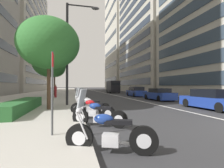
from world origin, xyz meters
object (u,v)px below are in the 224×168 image
Objects in this scene: delivery_van_ahead at (113,87)px; street_tree_by_lamp_post at (50,63)px; motorcycle_far_end_row at (109,134)px; street_tree_near_plaza_corner at (55,68)px; car_lead_in_lane at (136,92)px; motorcycle_by_sign_pole at (98,116)px; motorcycle_mid_row at (90,107)px; pedestrian_on_plaza at (55,91)px; parking_sign_by_curb at (52,85)px; street_lamp_with_banners at (72,43)px; motorcycle_second_in_row at (93,110)px; street_tree_far_plaza at (49,44)px; car_following_behind at (159,95)px; car_far_down_avenue at (211,100)px.

delivery_van_ahead is 0.96× the size of street_tree_by_lamp_post.
street_tree_near_plaza_corner is at bearing -60.24° from motorcycle_far_end_row.
car_lead_in_lane is 13.52m from delivery_van_ahead.
motorcycle_far_end_row reaches higher than motorcycle_by_sign_pole.
street_tree_by_lamp_post reaches higher than motorcycle_mid_row.
motorcycle_by_sign_pole is at bearing -92.10° from pedestrian_on_plaza.
motorcycle_by_sign_pole is at bearing 111.40° from motorcycle_mid_row.
parking_sign_by_curb is at bearing -21.07° from motorcycle_far_end_row.
motorcycle_by_sign_pole is at bearing -170.92° from street_lamp_with_banners.
street_tree_near_plaza_corner reaches higher than delivery_van_ahead.
car_lead_in_lane is at bearing -86.20° from motorcycle_by_sign_pole.
motorcycle_by_sign_pole is at bearing -49.37° from parking_sign_by_curb.
motorcycle_far_end_row is at bearing 120.52° from motorcycle_second_in_row.
motorcycle_mid_row is 4.42m from parking_sign_by_curb.
pedestrian_on_plaza is at bearing 5.50° from parking_sign_by_curb.
motorcycle_by_sign_pole is 0.83× the size of parking_sign_by_curb.
street_lamp_with_banners is 1.37× the size of street_tree_far_plaza.
pedestrian_on_plaza is at bearing -49.57° from motorcycle_by_sign_pole.
street_tree_by_lamp_post is (13.22, 3.66, 3.84)m from motorcycle_second_in_row.
delivery_van_ahead is (33.76, -8.00, 1.01)m from motorcycle_far_end_row.
motorcycle_far_end_row is 0.37× the size of delivery_van_ahead.
street_tree_far_plaza is at bearing 140.91° from car_lead_in_lane.
car_following_behind is 16.92m from street_tree_near_plaza_corner.
car_lead_in_lane reaches higher than motorcycle_by_sign_pole.
car_lead_in_lane is 13.37m from street_tree_near_plaza_corner.
street_tree_by_lamp_post reaches higher than motorcycle_second_in_row.
car_far_down_avenue is (3.16, -8.14, 0.21)m from motorcycle_by_sign_pole.
street_tree_by_lamp_post is (17.24, 3.60, 3.83)m from motorcycle_far_end_row.
car_far_down_avenue is at bearing 179.24° from car_lead_in_lane.
car_far_down_avenue is at bearing -110.23° from street_lamp_with_banners.
street_lamp_with_banners reaches higher than street_tree_by_lamp_post.
motorcycle_by_sign_pole is 0.35× the size of street_tree_by_lamp_post.
parking_sign_by_curb is (-32.50, 9.41, 0.15)m from delivery_van_ahead.
delivery_van_ahead is 19.10m from pedestrian_on_plaza.
street_tree_far_plaza is (5.76, 0.89, 2.56)m from parking_sign_by_curb.
motorcycle_mid_row is 0.48× the size of car_lead_in_lane.
car_lead_in_lane is 0.76× the size of street_tree_by_lamp_post.
motorcycle_mid_row is 0.38× the size of delivery_van_ahead.
motorcycle_mid_row reaches higher than car_far_down_avenue.
car_following_behind is at bearing 179.33° from car_lead_in_lane.
street_tree_by_lamp_post reaches higher than pedestrian_on_plaza.
motorcycle_mid_row is at bearing 91.63° from car_far_down_avenue.
motorcycle_mid_row is (5.28, -0.04, -0.00)m from motorcycle_far_end_row.
delivery_van_ahead is at bearing -50.94° from street_tree_near_plaza_corner.
street_tree_far_plaza is (-26.75, 10.30, 2.71)m from delivery_van_ahead.
delivery_van_ahead is (13.49, 0.45, 0.77)m from car_lead_in_lane.
street_tree_far_plaza is 3.50× the size of pedestrian_on_plaza.
motorcycle_second_in_row is at bearing 100.20° from car_far_down_avenue.
street_lamp_with_banners is (6.55, 1.05, 4.42)m from motorcycle_by_sign_pole.
delivery_van_ahead is 0.99× the size of street_tree_far_plaza.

